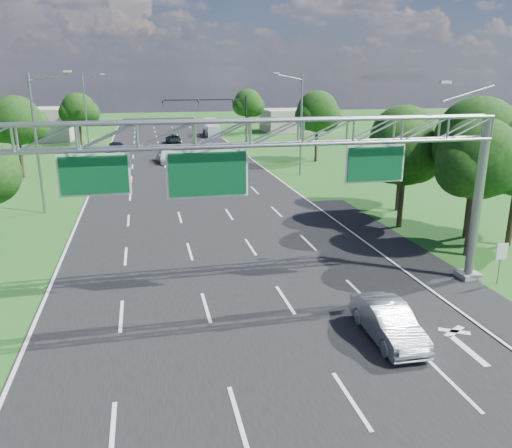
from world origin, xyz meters
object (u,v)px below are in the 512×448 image
object	(u,v)px
traffic_signal	(222,110)
silver_sedan	(388,322)
sign_gantry	(251,147)
regulatory_sign	(501,255)
box_truck	(211,128)

from	to	relation	value
traffic_signal	silver_sedan	distance (m)	57.92
sign_gantry	traffic_signal	bearing A→B (deg)	82.32
traffic_signal	regulatory_sign	bearing A→B (deg)	-84.80
sign_gantry	traffic_signal	world-z (taller)	sign_gantry
sign_gantry	regulatory_sign	world-z (taller)	sign_gantry
sign_gantry	regulatory_sign	size ratio (longest dim) A/B	11.19
box_truck	regulatory_sign	bearing A→B (deg)	-80.07
traffic_signal	box_truck	world-z (taller)	traffic_signal
silver_sedan	box_truck	xyz separation A→B (m)	(2.85, 70.63, 0.63)
regulatory_sign	traffic_signal	size ratio (longest dim) A/B	0.17
regulatory_sign	box_truck	xyz separation A→B (m)	(-4.85, 66.97, -0.18)
traffic_signal	silver_sedan	size ratio (longest dim) A/B	2.85
sign_gantry	regulatory_sign	distance (m)	13.25
traffic_signal	silver_sedan	bearing A→B (deg)	-92.76
sign_gantry	regulatory_sign	bearing A→B (deg)	-4.83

